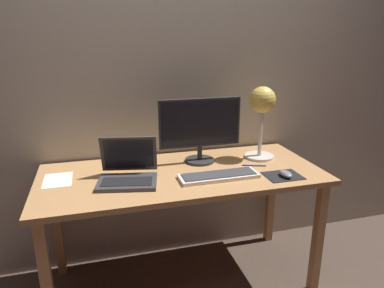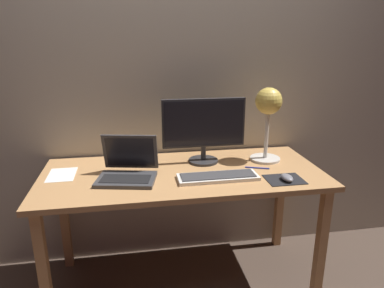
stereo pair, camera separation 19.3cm
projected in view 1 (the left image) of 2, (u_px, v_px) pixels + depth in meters
The scene contains 11 objects.
ground_plane at pixel (183, 281), 2.24m from camera, with size 4.80×4.80×0.00m, color #47382D.
back_wall at pixel (166, 67), 2.22m from camera, with size 4.80×0.06×2.60m, color #B2A893.
desk at pixel (182, 185), 2.04m from camera, with size 1.60×0.70×0.74m.
monitor at pixel (200, 127), 2.12m from camera, with size 0.50×0.18×0.39m.
keyboard_main at pixel (219, 176), 1.93m from camera, with size 0.44×0.14×0.03m.
laptop at pixel (128, 168), 1.90m from camera, with size 0.36×0.32×0.23m.
desk_lamp at pixel (262, 107), 2.17m from camera, with size 0.19×0.19×0.45m.
mousepad at pixel (283, 176), 1.96m from camera, with size 0.20×0.16×0.00m, color black.
mouse at pixel (286, 174), 1.94m from camera, with size 0.06×0.10×0.03m, color slate.
paper_sheet_near_mouse at pixel (58, 180), 1.91m from camera, with size 0.15×0.21×0.00m, color white.
pen at pixel (254, 165), 2.11m from camera, with size 0.01×0.01×0.14m, color #2633A5.
Camera 1 is at (-0.45, -1.83, 1.49)m, focal length 33.02 mm.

